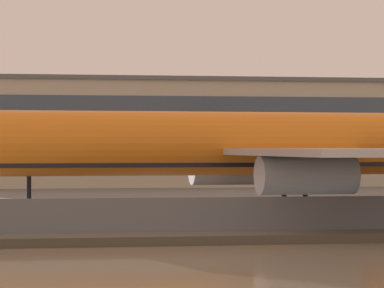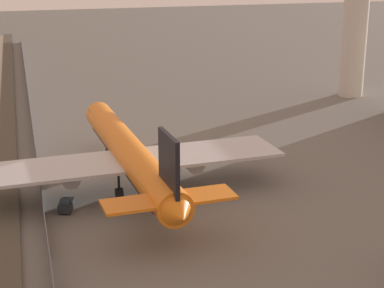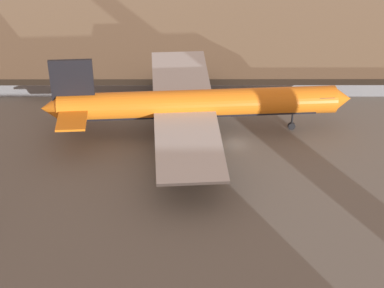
{
  "view_description": "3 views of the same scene",
  "coord_description": "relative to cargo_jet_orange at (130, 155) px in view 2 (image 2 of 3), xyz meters",
  "views": [
    {
      "loc": [
        -11.25,
        -79.04,
        5.17
      ],
      "look_at": [
        2.34,
        0.2,
        5.31
      ],
      "focal_mm": 105.0,
      "sensor_mm": 36.0,
      "label": 1
    },
    {
      "loc": [
        91.11,
        -17.6,
        33.78
      ],
      "look_at": [
        3.83,
        6.32,
        5.06
      ],
      "focal_mm": 60.0,
      "sensor_mm": 36.0,
      "label": 2
    },
    {
      "loc": [
        7.03,
        85.61,
        53.24
      ],
      "look_at": [
        6.89,
        8.38,
        5.18
      ],
      "focal_mm": 60.0,
      "sensor_mm": 36.0,
      "label": 3
    }
  ],
  "objects": [
    {
      "name": "cargo_jet_orange",
      "position": [
        0.0,
        0.0,
        0.0
      ],
      "size": [
        49.18,
        42.58,
        13.5
      ],
      "color": "orange",
      "rests_on": "ground"
    },
    {
      "name": "baggage_tug",
      "position": [
        5.37,
        -9.57,
        -4.35
      ],
      "size": [
        3.53,
        2.49,
        1.8
      ],
      "color": "#1E2328",
      "rests_on": "ground"
    },
    {
      "name": "perimeter_fence",
      "position": [
        -6.7,
        -12.56,
        -4.03
      ],
      "size": [
        280.0,
        0.1,
        2.24
      ],
      "color": "slate",
      "rests_on": "ground"
    },
    {
      "name": "ground_plane",
      "position": [
        -6.7,
        3.44,
        -5.15
      ],
      "size": [
        500.0,
        500.0,
        0.0
      ],
      "primitive_type": "plane",
      "color": "#66635E"
    },
    {
      "name": "shoreline_seawall",
      "position": [
        -6.7,
        -17.06,
        -4.9
      ],
      "size": [
        320.0,
        3.0,
        0.5
      ],
      "color": "#474238",
      "rests_on": "ground"
    }
  ]
}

